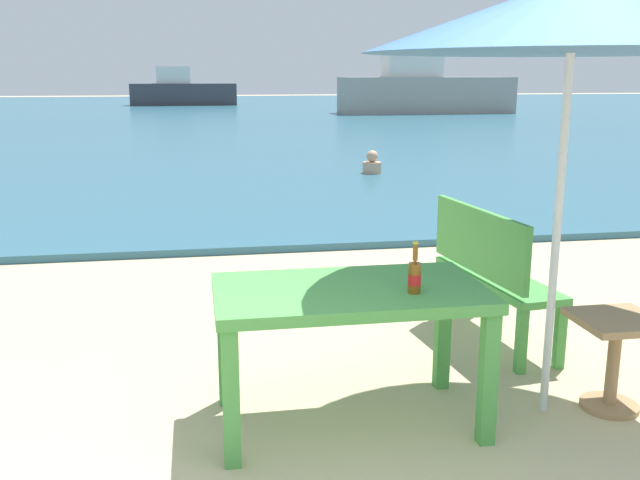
{
  "coord_description": "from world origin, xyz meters",
  "views": [
    {
      "loc": [
        -1.05,
        -2.22,
        1.84
      ],
      "look_at": [
        -0.15,
        3.0,
        0.6
      ],
      "focal_mm": 40.14,
      "sensor_mm": 36.0,
      "label": 1
    }
  ],
  "objects_px": {
    "swimmer_person": "(372,164)",
    "boat_ferry": "(424,90)",
    "patio_umbrella": "(573,16)",
    "side_table_wood": "(615,349)",
    "beer_bottle_amber": "(415,275)",
    "picnic_table_green": "(349,307)",
    "bench_green_left": "(489,267)",
    "boat_barge": "(182,91)"
  },
  "relations": [
    {
      "from": "swimmer_person",
      "to": "boat_barge",
      "type": "height_order",
      "value": "boat_barge"
    },
    {
      "from": "picnic_table_green",
      "to": "patio_umbrella",
      "type": "distance_m",
      "value": 1.84
    },
    {
      "from": "beer_bottle_amber",
      "to": "swimmer_person",
      "type": "xyz_separation_m",
      "value": [
        2.05,
        9.13,
        -0.61
      ]
    },
    {
      "from": "patio_umbrella",
      "to": "side_table_wood",
      "type": "bearing_deg",
      "value": -6.82
    },
    {
      "from": "patio_umbrella",
      "to": "swimmer_person",
      "type": "bearing_deg",
      "value": 82.18
    },
    {
      "from": "picnic_table_green",
      "to": "boat_ferry",
      "type": "bearing_deg",
      "value": 71.41
    },
    {
      "from": "beer_bottle_amber",
      "to": "boat_barge",
      "type": "relative_size",
      "value": 0.05
    },
    {
      "from": "side_table_wood",
      "to": "bench_green_left",
      "type": "xyz_separation_m",
      "value": [
        -0.28,
        1.1,
        0.19
      ]
    },
    {
      "from": "beer_bottle_amber",
      "to": "bench_green_left",
      "type": "relative_size",
      "value": 0.21
    },
    {
      "from": "patio_umbrella",
      "to": "side_table_wood",
      "type": "relative_size",
      "value": 4.26
    },
    {
      "from": "side_table_wood",
      "to": "boat_barge",
      "type": "xyz_separation_m",
      "value": [
        -2.88,
        37.79,
        0.48
      ]
    },
    {
      "from": "picnic_table_green",
      "to": "swimmer_person",
      "type": "bearing_deg",
      "value": 75.35
    },
    {
      "from": "swimmer_person",
      "to": "patio_umbrella",
      "type": "bearing_deg",
      "value": -97.82
    },
    {
      "from": "bench_green_left",
      "to": "boat_barge",
      "type": "xyz_separation_m",
      "value": [
        -2.6,
        36.69,
        0.29
      ]
    },
    {
      "from": "patio_umbrella",
      "to": "boat_barge",
      "type": "relative_size",
      "value": 0.4
    },
    {
      "from": "side_table_wood",
      "to": "patio_umbrella",
      "type": "bearing_deg",
      "value": 173.18
    },
    {
      "from": "bench_green_left",
      "to": "swimmer_person",
      "type": "bearing_deg",
      "value": 81.82
    },
    {
      "from": "swimmer_person",
      "to": "boat_ferry",
      "type": "relative_size",
      "value": 0.05
    },
    {
      "from": "patio_umbrella",
      "to": "bench_green_left",
      "type": "height_order",
      "value": "patio_umbrella"
    },
    {
      "from": "picnic_table_green",
      "to": "beer_bottle_amber",
      "type": "bearing_deg",
      "value": -26.71
    },
    {
      "from": "patio_umbrella",
      "to": "picnic_table_green",
      "type": "bearing_deg",
      "value": 177.41
    },
    {
      "from": "side_table_wood",
      "to": "beer_bottle_amber",
      "type": "bearing_deg",
      "value": -177.27
    },
    {
      "from": "bench_green_left",
      "to": "boat_barge",
      "type": "bearing_deg",
      "value": 94.05
    },
    {
      "from": "bench_green_left",
      "to": "beer_bottle_amber",
      "type": "bearing_deg",
      "value": -127.95
    },
    {
      "from": "swimmer_person",
      "to": "boat_barge",
      "type": "distance_m",
      "value": 28.96
    },
    {
      "from": "side_table_wood",
      "to": "bench_green_left",
      "type": "height_order",
      "value": "bench_green_left"
    },
    {
      "from": "side_table_wood",
      "to": "boat_ferry",
      "type": "xyz_separation_m",
      "value": [
        7.84,
        27.81,
        0.73
      ]
    },
    {
      "from": "patio_umbrella",
      "to": "bench_green_left",
      "type": "relative_size",
      "value": 1.86
    },
    {
      "from": "patio_umbrella",
      "to": "bench_green_left",
      "type": "xyz_separation_m",
      "value": [
        0.09,
        1.05,
        -1.58
      ]
    },
    {
      "from": "patio_umbrella",
      "to": "boat_ferry",
      "type": "height_order",
      "value": "boat_ferry"
    },
    {
      "from": "picnic_table_green",
      "to": "boat_ferry",
      "type": "height_order",
      "value": "boat_ferry"
    },
    {
      "from": "beer_bottle_amber",
      "to": "side_table_wood",
      "type": "bearing_deg",
      "value": 2.73
    },
    {
      "from": "side_table_wood",
      "to": "boat_ferry",
      "type": "bearing_deg",
      "value": 74.26
    },
    {
      "from": "side_table_wood",
      "to": "swimmer_person",
      "type": "xyz_separation_m",
      "value": [
        0.87,
        9.08,
        -0.11
      ]
    },
    {
      "from": "patio_umbrella",
      "to": "boat_ferry",
      "type": "relative_size",
      "value": 0.3
    },
    {
      "from": "picnic_table_green",
      "to": "side_table_wood",
      "type": "relative_size",
      "value": 2.59
    },
    {
      "from": "picnic_table_green",
      "to": "side_table_wood",
      "type": "xyz_separation_m",
      "value": [
        1.48,
        -0.09,
        -0.3
      ]
    },
    {
      "from": "side_table_wood",
      "to": "bench_green_left",
      "type": "distance_m",
      "value": 1.15
    },
    {
      "from": "swimmer_person",
      "to": "boat_ferry",
      "type": "distance_m",
      "value": 20.01
    },
    {
      "from": "beer_bottle_amber",
      "to": "boat_ferry",
      "type": "height_order",
      "value": "boat_ferry"
    },
    {
      "from": "beer_bottle_amber",
      "to": "patio_umbrella",
      "type": "xyz_separation_m",
      "value": [
        0.81,
        0.1,
        1.26
      ]
    },
    {
      "from": "side_table_wood",
      "to": "boat_ferry",
      "type": "relative_size",
      "value": 0.07
    }
  ]
}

